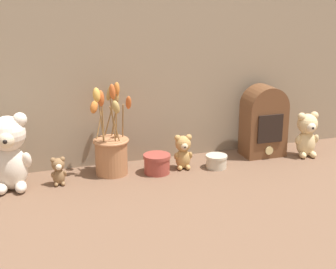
% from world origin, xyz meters
% --- Properties ---
extents(ground_plane, '(4.00, 4.00, 0.00)m').
position_xyz_m(ground_plane, '(0.00, 0.00, 0.00)').
color(ground_plane, brown).
extents(backdrop_wall, '(1.64, 0.02, 0.65)m').
position_xyz_m(backdrop_wall, '(0.00, 0.17, 0.32)').
color(backdrop_wall, gray).
rests_on(backdrop_wall, ground).
extents(teddy_bear_large, '(0.14, 0.13, 0.26)m').
position_xyz_m(teddy_bear_large, '(-0.53, 0.03, 0.13)').
color(teddy_bear_large, beige).
rests_on(teddy_bear_large, ground).
extents(teddy_bear_medium, '(0.10, 0.09, 0.17)m').
position_xyz_m(teddy_bear_medium, '(0.55, -0.00, 0.09)').
color(teddy_bear_medium, '#DBBC84').
rests_on(teddy_bear_medium, ground).
extents(teddy_bear_small, '(0.07, 0.06, 0.13)m').
position_xyz_m(teddy_bear_small, '(0.06, 0.02, 0.07)').
color(teddy_bear_small, tan).
rests_on(teddy_bear_small, ground).
extents(teddy_bear_tiny, '(0.05, 0.05, 0.10)m').
position_xyz_m(teddy_bear_tiny, '(-0.38, 0.02, 0.05)').
color(teddy_bear_tiny, olive).
rests_on(teddy_bear_tiny, ground).
extents(flower_vase, '(0.14, 0.14, 0.33)m').
position_xyz_m(flower_vase, '(-0.19, 0.06, 0.09)').
color(flower_vase, '#AD7047').
rests_on(flower_vase, ground).
extents(vintage_radio, '(0.16, 0.11, 0.27)m').
position_xyz_m(vintage_radio, '(0.40, 0.07, 0.14)').
color(vintage_radio, brown).
rests_on(vintage_radio, ground).
extents(decorative_tin_tall, '(0.08, 0.08, 0.05)m').
position_xyz_m(decorative_tin_tall, '(0.18, -0.01, 0.02)').
color(decorative_tin_tall, beige).
rests_on(decorative_tin_tall, ground).
extents(decorative_tin_short, '(0.10, 0.10, 0.07)m').
position_xyz_m(decorative_tin_short, '(-0.04, 0.01, 0.03)').
color(decorative_tin_short, '#993D33').
rests_on(decorative_tin_short, ground).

